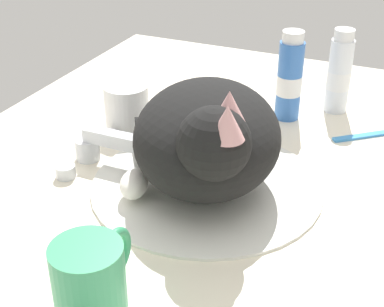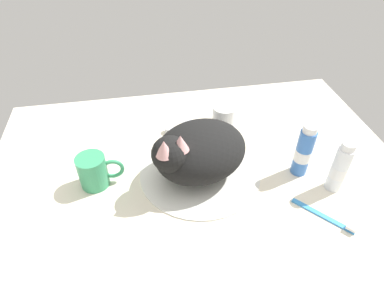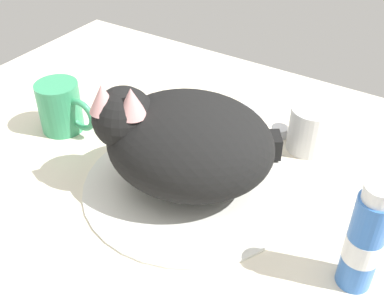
{
  "view_description": "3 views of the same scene",
  "coord_description": "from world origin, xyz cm",
  "px_view_note": "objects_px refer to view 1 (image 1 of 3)",
  "views": [
    {
      "loc": [
        -61.13,
        -25.11,
        42.34
      ],
      "look_at": [
        -0.14,
        2.08,
        4.78
      ],
      "focal_mm": 53.94,
      "sensor_mm": 36.0,
      "label": 1
    },
    {
      "loc": [
        -13.01,
        -60.38,
        61.27
      ],
      "look_at": [
        -1.6,
        2.93,
        4.6
      ],
      "focal_mm": 30.98,
      "sensor_mm": 36.0,
      "label": 2
    },
    {
      "loc": [
        29.07,
        -44.72,
        46.68
      ],
      "look_at": [
        -1.05,
        2.2,
        4.25
      ],
      "focal_mm": 44.81,
      "sensor_mm": 36.0,
      "label": 3
    }
  ],
  "objects_px": {
    "coffee_mug": "(91,281)",
    "mouthwash_bottle": "(339,74)",
    "toothpaste_bottle": "(290,79)",
    "faucet": "(96,147)",
    "cat": "(206,138)",
    "toothbrush": "(382,131)",
    "rinse_cup": "(127,107)"
  },
  "relations": [
    {
      "from": "mouthwash_bottle",
      "to": "toothbrush",
      "type": "distance_m",
      "value": 0.12
    },
    {
      "from": "faucet",
      "to": "toothpaste_bottle",
      "type": "xyz_separation_m",
      "value": [
        0.26,
        -0.21,
        0.05
      ]
    },
    {
      "from": "rinse_cup",
      "to": "toothpaste_bottle",
      "type": "xyz_separation_m",
      "value": [
        0.15,
        -0.22,
        0.03
      ]
    },
    {
      "from": "coffee_mug",
      "to": "mouthwash_bottle",
      "type": "bearing_deg",
      "value": -11.49
    },
    {
      "from": "cat",
      "to": "rinse_cup",
      "type": "xyz_separation_m",
      "value": [
        0.12,
        0.19,
        -0.04
      ]
    },
    {
      "from": "rinse_cup",
      "to": "toothbrush",
      "type": "xyz_separation_m",
      "value": [
        0.15,
        -0.38,
        -0.03
      ]
    },
    {
      "from": "faucet",
      "to": "cat",
      "type": "bearing_deg",
      "value": -93.07
    },
    {
      "from": "cat",
      "to": "coffee_mug",
      "type": "xyz_separation_m",
      "value": [
        -0.25,
        0.01,
        -0.04
      ]
    },
    {
      "from": "toothpaste_bottle",
      "to": "rinse_cup",
      "type": "bearing_deg",
      "value": 123.14
    },
    {
      "from": "faucet",
      "to": "mouthwash_bottle",
      "type": "bearing_deg",
      "value": -41.52
    },
    {
      "from": "coffee_mug",
      "to": "mouthwash_bottle",
      "type": "xyz_separation_m",
      "value": [
        0.58,
        -0.12,
        0.02
      ]
    },
    {
      "from": "rinse_cup",
      "to": "toothbrush",
      "type": "bearing_deg",
      "value": -68.94
    },
    {
      "from": "coffee_mug",
      "to": "toothpaste_bottle",
      "type": "relative_size",
      "value": 0.75
    },
    {
      "from": "toothpaste_bottle",
      "to": "toothbrush",
      "type": "distance_m",
      "value": 0.17
    },
    {
      "from": "faucet",
      "to": "cat",
      "type": "height_order",
      "value": "cat"
    },
    {
      "from": "toothpaste_bottle",
      "to": "faucet",
      "type": "bearing_deg",
      "value": 140.33
    },
    {
      "from": "coffee_mug",
      "to": "mouthwash_bottle",
      "type": "relative_size",
      "value": 0.78
    },
    {
      "from": "toothpaste_bottle",
      "to": "toothbrush",
      "type": "height_order",
      "value": "toothpaste_bottle"
    },
    {
      "from": "rinse_cup",
      "to": "toothpaste_bottle",
      "type": "height_order",
      "value": "toothpaste_bottle"
    },
    {
      "from": "coffee_mug",
      "to": "toothbrush",
      "type": "height_order",
      "value": "coffee_mug"
    },
    {
      "from": "cat",
      "to": "toothbrush",
      "type": "xyz_separation_m",
      "value": [
        0.27,
        -0.19,
        -0.08
      ]
    },
    {
      "from": "mouthwash_bottle",
      "to": "toothpaste_bottle",
      "type": "bearing_deg",
      "value": 131.75
    },
    {
      "from": "mouthwash_bottle",
      "to": "toothbrush",
      "type": "height_order",
      "value": "mouthwash_bottle"
    },
    {
      "from": "coffee_mug",
      "to": "toothbrush",
      "type": "relative_size",
      "value": 0.91
    },
    {
      "from": "coffee_mug",
      "to": "rinse_cup",
      "type": "distance_m",
      "value": 0.41
    },
    {
      "from": "mouthwash_bottle",
      "to": "coffee_mug",
      "type": "bearing_deg",
      "value": 168.51
    },
    {
      "from": "rinse_cup",
      "to": "mouthwash_bottle",
      "type": "xyz_separation_m",
      "value": [
        0.21,
        -0.29,
        0.03
      ]
    },
    {
      "from": "rinse_cup",
      "to": "toothbrush",
      "type": "distance_m",
      "value": 0.41
    },
    {
      "from": "faucet",
      "to": "coffee_mug",
      "type": "xyz_separation_m",
      "value": [
        -0.26,
        -0.16,
        0.02
      ]
    },
    {
      "from": "coffee_mug",
      "to": "toothbrush",
      "type": "xyz_separation_m",
      "value": [
        0.52,
        -0.21,
        -0.04
      ]
    },
    {
      "from": "cat",
      "to": "toothbrush",
      "type": "distance_m",
      "value": 0.34
    },
    {
      "from": "cat",
      "to": "mouthwash_bottle",
      "type": "xyz_separation_m",
      "value": [
        0.33,
        -0.1,
        -0.01
      ]
    }
  ]
}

